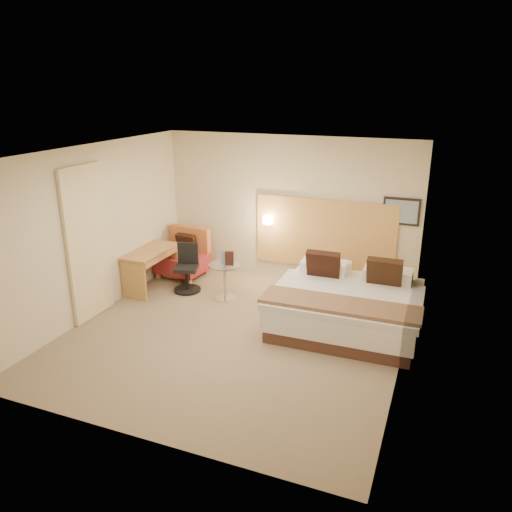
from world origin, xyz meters
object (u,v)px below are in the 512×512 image
at_px(bed, 348,304).
at_px(desk_chair, 187,272).
at_px(desk, 151,258).
at_px(lounge_chair, 184,257).
at_px(side_table, 225,280).

distance_m(bed, desk_chair, 2.98).
bearing_deg(desk_chair, desk, -166.64).
height_order(bed, lounge_chair, bed).
bearing_deg(lounge_chair, bed, -15.46).
height_order(bed, desk_chair, bed).
relative_size(bed, side_table, 3.10).
xyz_separation_m(bed, lounge_chair, (-3.41, 0.94, 0.02)).
relative_size(side_table, desk_chair, 0.84).
relative_size(lounge_chair, desk, 0.79).
bearing_deg(side_table, bed, -5.17).
height_order(bed, desk, bed).
distance_m(bed, lounge_chair, 3.54).
bearing_deg(side_table, lounge_chair, 148.72).
xyz_separation_m(lounge_chair, desk_chair, (0.44, -0.66, -0.01)).
distance_m(lounge_chair, desk_chair, 0.79).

